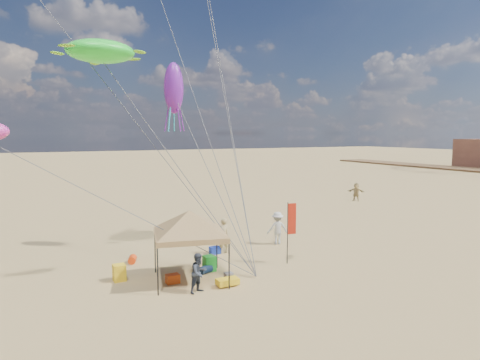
# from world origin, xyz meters

# --- Properties ---
(ground) EXTENTS (280.00, 280.00, 0.00)m
(ground) POSITION_xyz_m (0.00, 0.00, 0.00)
(ground) COLOR tan
(ground) RESTS_ON ground
(canopy_tent) EXTENTS (5.50, 5.50, 3.50)m
(canopy_tent) POSITION_xyz_m (-3.18, 1.48, 2.91)
(canopy_tent) COLOR black
(canopy_tent) RESTS_ON ground
(feather_flag) EXTENTS (0.45, 0.09, 2.98)m
(feather_flag) POSITION_xyz_m (1.97, 1.53, 2.00)
(feather_flag) COLOR black
(feather_flag) RESTS_ON ground
(cooler_red) EXTENTS (0.54, 0.38, 0.38)m
(cooler_red) POSITION_xyz_m (-3.95, 1.49, 0.19)
(cooler_red) COLOR #BB400E
(cooler_red) RESTS_ON ground
(cooler_blue) EXTENTS (0.54, 0.38, 0.38)m
(cooler_blue) POSITION_xyz_m (-0.60, 4.67, 0.19)
(cooler_blue) COLOR #122A98
(cooler_blue) RESTS_ON ground
(bag_navy) EXTENTS (0.69, 0.54, 0.36)m
(bag_navy) POSITION_xyz_m (-2.24, 2.02, 0.18)
(bag_navy) COLOR #0D203C
(bag_navy) RESTS_ON ground
(bag_orange) EXTENTS (0.54, 0.69, 0.36)m
(bag_orange) POSITION_xyz_m (-4.79, 5.08, 0.18)
(bag_orange) COLOR #F3400D
(bag_orange) RESTS_ON ground
(chair_green) EXTENTS (0.50, 0.50, 0.70)m
(chair_green) POSITION_xyz_m (-1.95, 2.27, 0.35)
(chair_green) COLOR #1B9727
(chair_green) RESTS_ON ground
(chair_yellow) EXTENTS (0.50, 0.50, 0.70)m
(chair_yellow) POSITION_xyz_m (-5.87, 2.83, 0.35)
(chair_yellow) COLOR yellow
(chair_yellow) RESTS_ON ground
(crate_grey) EXTENTS (0.34, 0.30, 0.28)m
(crate_grey) POSITION_xyz_m (-1.65, 0.89, 0.14)
(crate_grey) COLOR slate
(crate_grey) RESTS_ON ground
(beach_cart) EXTENTS (0.90, 0.50, 0.24)m
(beach_cart) POSITION_xyz_m (-2.07, 0.12, 0.20)
(beach_cart) COLOR yellow
(beach_cart) RESTS_ON ground
(person_near_a) EXTENTS (0.77, 0.59, 1.89)m
(person_near_a) POSITION_xyz_m (-0.18, 4.56, 0.94)
(person_near_a) COLOR tan
(person_near_a) RESTS_ON ground
(person_near_b) EXTENTS (0.93, 0.84, 1.58)m
(person_near_b) POSITION_xyz_m (-3.36, 0.02, 0.79)
(person_near_b) COLOR #313743
(person_near_b) RESTS_ON ground
(person_near_c) EXTENTS (1.32, 0.95, 1.84)m
(person_near_c) POSITION_xyz_m (3.34, 4.86, 0.92)
(person_near_c) COLOR beige
(person_near_c) RESTS_ON ground
(person_far_c) EXTENTS (1.37, 1.55, 1.70)m
(person_far_c) POSITION_xyz_m (18.15, 14.64, 0.85)
(person_far_c) COLOR tan
(person_far_c) RESTS_ON ground
(turtle_kite) EXTENTS (3.78, 3.32, 1.08)m
(turtle_kite) POSITION_xyz_m (-5.70, 6.48, 10.12)
(turtle_kite) COLOR #28F934
(turtle_kite) RESTS_ON ground
(squid_kite) EXTENTS (1.36, 1.36, 2.67)m
(squid_kite) POSITION_xyz_m (-2.00, 6.71, 8.60)
(squid_kite) COLOR purple
(squid_kite) RESTS_ON ground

